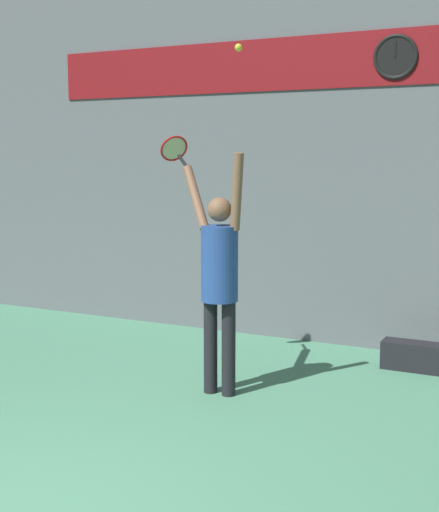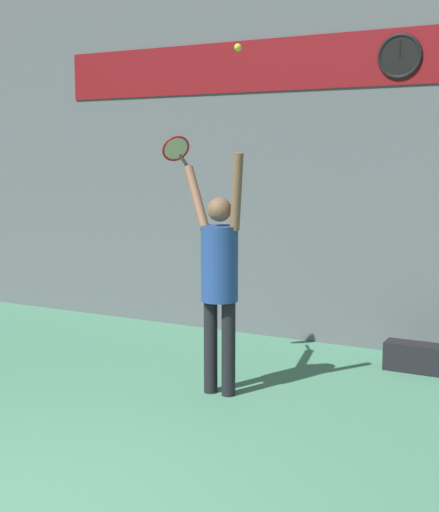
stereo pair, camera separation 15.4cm
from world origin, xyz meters
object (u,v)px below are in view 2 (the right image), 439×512
at_px(equipment_bag, 421,358).
at_px(tennis_racket, 177,150).
at_px(tennis_ball, 238,47).
at_px(scoreboard_clock, 400,56).
at_px(tennis_player, 219,273).

bearing_deg(equipment_bag, tennis_racket, -152.98).
bearing_deg(tennis_racket, tennis_ball, -30.22).
bearing_deg(tennis_ball, scoreboard_clock, 70.52).
xyz_separation_m(tennis_racket, equipment_bag, (2.25, 1.15, -2.14)).
distance_m(tennis_ball, equipment_bag, 3.69).
bearing_deg(tennis_player, scoreboard_clock, 64.08).
bearing_deg(scoreboard_clock, tennis_ball, -109.48).
xyz_separation_m(scoreboard_clock, equipment_bag, (0.48, -0.60, -3.16)).
bearing_deg(tennis_racket, tennis_player, -31.50).
height_order(scoreboard_clock, tennis_player, scoreboard_clock).
xyz_separation_m(tennis_player, tennis_racket, (-0.72, 0.44, 1.13)).
relative_size(tennis_racket, tennis_ball, 6.58).
bearing_deg(tennis_racket, equipment_bag, 27.02).
bearing_deg(tennis_ball, tennis_player, 153.72).
height_order(tennis_ball, equipment_bag, tennis_ball).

